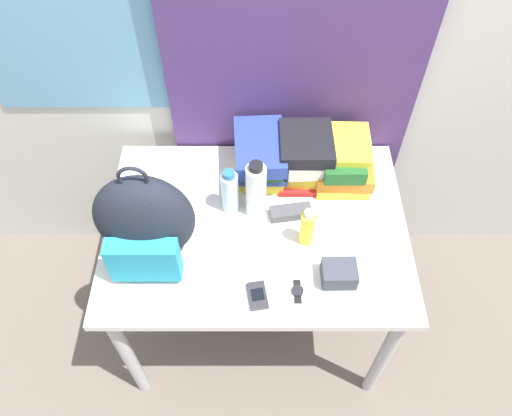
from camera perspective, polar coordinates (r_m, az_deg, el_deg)
name	(u,v)px	position (r m, az deg, el deg)	size (l,w,h in m)	color
ground_plane	(256,398)	(2.30, 0.04, -20.92)	(12.00, 12.00, 0.00)	#665B51
wall_back	(254,21)	(1.80, -0.20, 20.55)	(6.00, 0.06, 2.50)	beige
curtain_blue	(296,31)	(1.76, 4.65, 19.53)	(0.92, 0.04, 2.50)	#4C336B
desk	(256,239)	(1.88, 0.00, -3.60)	(1.09, 0.79, 0.74)	silver
backpack	(145,222)	(1.63, -12.60, -1.63)	(0.32, 0.23, 0.43)	#1E232D
book_stack_left	(260,157)	(1.88, 0.49, 5.88)	(0.21, 0.28, 0.18)	yellow
book_stack_center	(306,156)	(1.89, 5.70, 5.92)	(0.21, 0.24, 0.20)	red
book_stack_right	(342,159)	(1.92, 9.83, 5.53)	(0.22, 0.27, 0.17)	yellow
water_bottle	(230,192)	(1.78, -3.00, 1.85)	(0.06, 0.06, 0.20)	silver
sports_bottle	(255,190)	(1.74, -0.17, 2.08)	(0.07, 0.07, 0.25)	white
sunscreen_bottle	(307,228)	(1.71, 5.89, -2.25)	(0.05, 0.05, 0.17)	yellow
cell_phone	(258,296)	(1.64, 0.22, -9.98)	(0.07, 0.11, 0.02)	#2D2D33
sunglasses_case	(291,212)	(1.82, 3.97, -0.49)	(0.16, 0.08, 0.04)	#47474C
camera_pouch	(339,273)	(1.68, 9.50, -7.38)	(0.11, 0.09, 0.07)	#383D47
wristwatch	(298,291)	(1.66, 4.81, -9.43)	(0.04, 0.09, 0.01)	black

